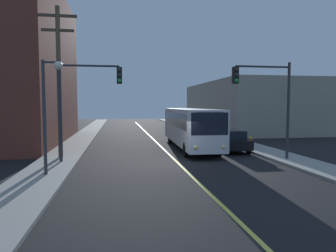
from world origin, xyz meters
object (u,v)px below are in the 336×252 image
object	(u,v)px
parked_car_white	(187,127)
utility_pole_near	(59,75)
traffic_signal_left_corner	(86,92)
parked_car_blue	(203,132)
traffic_signal_right_corner	(266,92)
parked_car_black	(231,140)
city_bus	(190,126)
fire_hydrant	(251,142)
street_lamp_left	(49,100)

from	to	relation	value
parked_car_white	utility_pole_near	world-z (taller)	utility_pole_near
utility_pole_near	traffic_signal_left_corner	xyz separation A→B (m)	(1.82, -1.51, -1.12)
parked_car_blue	traffic_signal_right_corner	xyz separation A→B (m)	(0.61, -11.76, 3.46)
parked_car_black	parked_car_white	xyz separation A→B (m)	(-0.21, 13.96, 0.00)
city_bus	parked_car_white	distance (m)	12.17
parked_car_blue	utility_pole_near	world-z (taller)	utility_pole_near
parked_car_black	fire_hydrant	distance (m)	2.12
parked_car_white	fire_hydrant	xyz separation A→B (m)	(2.18, -13.21, -0.26)
parked_car_blue	fire_hydrant	distance (m)	6.92
parked_car_black	street_lamp_left	xyz separation A→B (m)	(-11.71, -6.67, 2.90)
parked_car_blue	fire_hydrant	bearing A→B (deg)	-72.74
traffic_signal_right_corner	street_lamp_left	size ratio (longest dim) A/B	1.09
city_bus	traffic_signal_left_corner	size ratio (longest dim) A/B	2.04
parked_car_black	utility_pole_near	world-z (taller)	utility_pole_near
parked_car_blue	parked_car_white	world-z (taller)	same
parked_car_black	traffic_signal_right_corner	size ratio (longest dim) A/B	0.74
utility_pole_near	city_bus	bearing A→B (deg)	21.51
city_bus	traffic_signal_left_corner	bearing A→B (deg)	-145.51
street_lamp_left	fire_hydrant	xyz separation A→B (m)	(13.68, 7.41, -3.16)
utility_pole_near	traffic_signal_left_corner	world-z (taller)	utility_pole_near
street_lamp_left	parked_car_black	bearing A→B (deg)	29.65
traffic_signal_left_corner	traffic_signal_right_corner	size ratio (longest dim) A/B	1.00
traffic_signal_right_corner	traffic_signal_left_corner	bearing A→B (deg)	173.35
parked_car_blue	traffic_signal_right_corner	world-z (taller)	traffic_signal_right_corner
parked_car_blue	traffic_signal_left_corner	bearing A→B (deg)	-134.19
parked_car_blue	parked_car_white	xyz separation A→B (m)	(-0.13, 6.61, 0.00)
parked_car_black	traffic_signal_right_corner	distance (m)	5.64
street_lamp_left	traffic_signal_left_corner	bearing A→B (deg)	68.05
utility_pole_near	fire_hydrant	bearing A→B (deg)	9.62
parked_car_blue	fire_hydrant	size ratio (longest dim) A/B	5.28
street_lamp_left	parked_car_white	bearing A→B (deg)	60.86
street_lamp_left	fire_hydrant	bearing A→B (deg)	28.45
city_bus	street_lamp_left	world-z (taller)	street_lamp_left
city_bus	parked_car_white	bearing A→B (deg)	78.26
parked_car_blue	street_lamp_left	distance (m)	18.44
utility_pole_near	fire_hydrant	distance (m)	15.08
street_lamp_left	utility_pole_near	bearing A→B (deg)	94.62
traffic_signal_right_corner	fire_hydrant	bearing A→B (deg)	74.42
city_bus	parked_car_white	world-z (taller)	city_bus
parked_car_black	city_bus	bearing A→B (deg)	142.24
city_bus	parked_car_black	distance (m)	3.53
parked_car_white	street_lamp_left	size ratio (longest dim) A/B	0.80
parked_car_black	traffic_signal_right_corner	world-z (taller)	traffic_signal_right_corner
traffic_signal_left_corner	traffic_signal_right_corner	bearing A→B (deg)	-6.65
street_lamp_left	fire_hydrant	size ratio (longest dim) A/B	6.55
parked_car_black	parked_car_blue	size ratio (longest dim) A/B	1.00
parked_car_black	parked_car_white	world-z (taller)	same
traffic_signal_right_corner	fire_hydrant	distance (m)	6.52
city_bus	utility_pole_near	bearing A→B (deg)	-158.49
parked_car_blue	street_lamp_left	world-z (taller)	street_lamp_left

